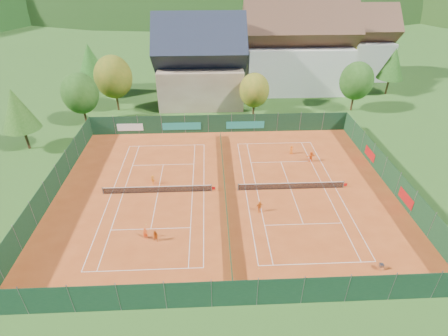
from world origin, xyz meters
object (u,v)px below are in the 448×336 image
player_left_far (153,180)px  player_right_near (260,207)px  hotel_block_b (351,46)px  player_right_far_b (311,157)px  player_left_near (145,233)px  player_left_mid (155,236)px  player_right_far_a (291,150)px  hotel_block_a (297,53)px  chalet (201,66)px  ball_hopper (381,265)px

player_left_far → player_right_near: bearing=-179.0°
hotel_block_b → player_right_far_b: hotel_block_b is taller
hotel_block_b → player_left_near: hotel_block_b is taller
hotel_block_b → player_left_far: bearing=-132.6°
player_right_far_b → player_right_near: bearing=40.3°
player_left_near → player_left_mid: size_ratio=0.99×
player_left_far → player_right_far_a: 19.77m
player_left_near → player_right_far_a: (18.13, 16.37, -0.01)m
hotel_block_a → hotel_block_b: hotel_block_a is taller
chalet → player_right_far_a: size_ratio=12.56×
player_left_mid → player_right_near: (10.84, 4.12, 0.08)m
hotel_block_b → player_left_mid: hotel_block_b is taller
chalet → player_left_near: 38.61m
player_left_mid → player_right_far_b: 24.19m
player_left_far → player_right_far_a: player_right_far_a is taller
player_left_mid → player_right_far_a: size_ratio=1.02×
hotel_block_b → ball_hopper: 59.51m
hotel_block_b → ball_hopper: bearing=-106.2°
hotel_block_a → ball_hopper: (-2.54, -48.85, -6.83)m
hotel_block_b → player_right_near: (-26.38, -48.14, -5.88)m
chalet → player_right_far_a: bearing=-59.0°
player_right_near → player_right_far_b: size_ratio=0.98×
ball_hopper → player_left_far: bearing=146.4°
player_right_far_b → hotel_block_a: bearing=-108.6°
player_right_near → player_left_mid: bearing=-176.3°
hotel_block_a → player_left_near: size_ratio=16.48×
player_right_far_a → ball_hopper: bearing=70.3°
hotel_block_a → player_left_far: 42.69m
hotel_block_a → player_left_far: size_ratio=17.61×
chalet → player_left_mid: chalet is taller
hotel_block_b → player_left_mid: (-37.23, -52.26, -5.96)m
hotel_block_b → player_left_far: 57.55m
player_right_far_a → player_left_far: bearing=-9.4°
player_left_near → player_right_far_b: size_ratio=0.87×
player_left_mid → player_right_far_a: bearing=65.1°
player_right_near → chalet: bearing=83.8°
hotel_block_a → player_right_far_a: (-6.16, -27.41, -6.74)m
chalet → player_right_near: 35.27m
player_left_near → player_right_far_a: size_ratio=1.02×
chalet → hotel_block_b: chalet is taller
player_left_far → player_right_near: (12.37, -6.03, 0.12)m
hotel_block_b → player_right_near: bearing=-118.7°
hotel_block_b → player_right_near: hotel_block_b is taller
ball_hopper → player_right_near: bearing=138.5°
player_left_near → ball_hopper: bearing=-14.5°
hotel_block_b → hotel_block_a: bearing=-150.3°
player_left_far → player_right_near: size_ratio=0.83×
player_left_far → player_right_far_b: 21.27m
ball_hopper → player_left_far: player_left_far is taller
player_right_far_a → player_right_far_b: (2.19, -2.22, 0.11)m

